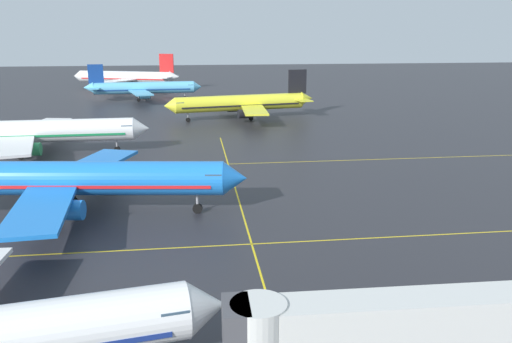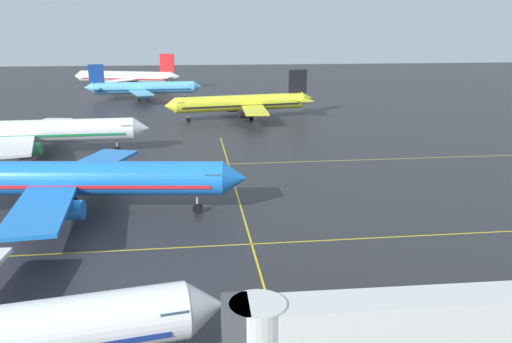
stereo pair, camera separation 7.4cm
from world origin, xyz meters
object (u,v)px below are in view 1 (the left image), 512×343
(airliner_second_row, at_px, (75,179))
(airliner_distant_taxiway, at_px, (126,77))
(airliner_far_left_stand, at_px, (242,103))
(jet_bridge, at_px, (375,319))
(airliner_far_right_stand, at_px, (143,88))
(airliner_third_row, at_px, (32,132))

(airliner_second_row, height_order, airliner_distant_taxiway, airliner_distant_taxiway)
(airliner_far_left_stand, bearing_deg, jet_bridge, -90.95)
(airliner_far_right_stand, distance_m, jet_bridge, 135.88)
(airliner_second_row, xyz_separation_m, airliner_far_right_stand, (-0.55, 100.46, -0.48))
(airliner_distant_taxiway, bearing_deg, jet_bridge, -78.66)
(airliner_second_row, height_order, airliner_far_left_stand, airliner_second_row)
(airliner_third_row, bearing_deg, airliner_second_row, -66.72)
(airliner_distant_taxiway, xyz_separation_m, jet_bridge, (32.93, -164.22, -0.23))
(airliner_third_row, relative_size, jet_bridge, 1.81)
(airliner_distant_taxiway, relative_size, jet_bridge, 1.85)
(airliner_far_right_stand, relative_size, jet_bridge, 1.64)
(airliner_far_left_stand, bearing_deg, airliner_second_row, -112.20)
(airliner_second_row, distance_m, airliner_far_left_stand, 67.95)
(airliner_third_row, xyz_separation_m, jet_bridge, (37.28, -63.84, -0.03))
(airliner_far_left_stand, distance_m, jet_bridge, 96.09)
(airliner_far_right_stand, bearing_deg, jet_bridge, -79.55)
(airliner_far_left_stand, bearing_deg, airliner_distant_taxiway, 116.86)
(airliner_far_right_stand, bearing_deg, airliner_second_row, -89.68)
(airliner_third_row, xyz_separation_m, airliner_distant_taxiway, (4.35, 100.39, 0.20))
(airliner_distant_taxiway, distance_m, jet_bridge, 167.49)
(airliner_third_row, bearing_deg, jet_bridge, -59.71)
(airliner_second_row, height_order, jet_bridge, airliner_second_row)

